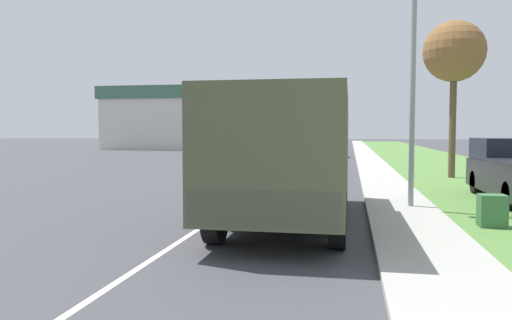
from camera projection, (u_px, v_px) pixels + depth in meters
ground_plane at (309, 157)px, 39.26m from camera, size 180.00×180.00×0.00m
lane_centre_stripe at (309, 157)px, 39.26m from camera, size 0.12×120.00×0.00m
sidewalk_right at (367, 157)px, 38.43m from camera, size 1.80×120.00×0.12m
grass_strip_right at (427, 158)px, 37.62m from camera, size 7.00×120.00×0.02m
military_truck at (290, 151)px, 11.30m from camera, size 2.55×7.66×2.88m
car_nearest_ahead at (250, 159)px, 24.65m from camera, size 1.74×4.30×1.54m
car_second_ahead at (331, 148)px, 39.82m from camera, size 1.79×4.45×1.52m
lamp_post at (404, 60)px, 12.95m from camera, size 1.69×0.24×6.35m
tree_mid_right at (454, 53)px, 21.85m from camera, size 2.67×2.67×6.89m
utility_box at (492, 211)px, 10.78m from camera, size 0.55×0.45×0.70m
building_distant at (177, 118)px, 57.79m from camera, size 16.06×8.58×7.02m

